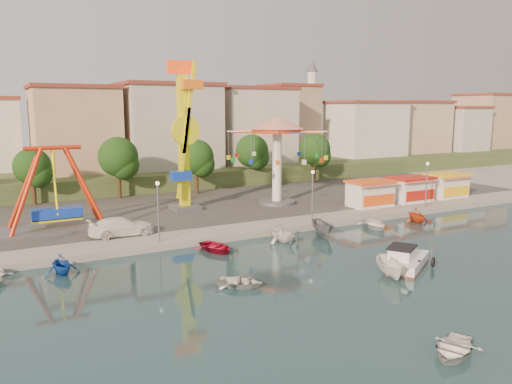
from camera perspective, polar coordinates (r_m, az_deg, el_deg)
ground at (r=36.61m, az=7.68°, el=-9.68°), size 200.00×200.00×0.00m
quay_deck at (r=92.90m, az=-15.37°, el=1.98°), size 200.00×100.00×0.60m
asphalt_pad at (r=62.43m, az=-8.68°, el=-1.08°), size 90.00×28.00×0.01m
hill_terrace at (r=97.61m, az=-16.07°, el=3.01°), size 200.00×60.00×3.00m
pirate_ship_ride at (r=50.36m, az=-21.95°, el=0.16°), size 10.00×5.00×8.00m
kamikaze_tower at (r=56.18m, az=-8.14°, el=5.99°), size 3.45×3.10×16.50m
wave_swinger at (r=59.41m, az=2.43°, el=5.87°), size 11.60×11.60×10.40m
booth_left at (r=59.96m, az=12.91°, el=-0.14°), size 5.40×3.78×3.08m
booth_mid at (r=64.43m, az=17.31°, el=0.33°), size 5.40×3.78×3.08m
booth_right at (r=69.05m, az=20.99°, el=0.72°), size 5.40×3.78×3.08m
lamp_post_1 at (r=43.64m, az=-11.09°, el=-2.40°), size 0.14×0.14×5.00m
lamp_post_2 at (r=50.61m, az=6.46°, el=-0.64°), size 0.14×0.14×5.00m
lamp_post_3 at (r=61.07m, az=18.90°, el=0.65°), size 0.14×0.14×5.00m
tree_1 at (r=64.61m, az=-24.20°, el=2.67°), size 4.35×4.35×6.80m
tree_2 at (r=65.58m, az=-15.47°, el=3.88°), size 5.02×5.02×7.85m
tree_3 at (r=67.18m, az=-6.83°, el=3.98°), size 4.68×4.68×7.32m
tree_4 at (r=74.04m, az=-0.46°, el=4.71°), size 4.86×4.86×7.60m
tree_5 at (r=77.71m, az=6.73°, el=4.84°), size 4.83×4.83×7.54m
building_2 at (r=80.83m, az=-19.68°, el=6.60°), size 11.95×9.28×11.23m
building_3 at (r=81.10m, az=-9.58°, el=6.31°), size 12.59×10.50×9.20m
building_4 at (r=89.41m, az=-2.05°, el=6.74°), size 10.75×9.23×9.24m
building_5 at (r=94.45m, az=5.77°, el=7.45°), size 12.77×10.96×11.21m
building_6 at (r=100.30m, az=11.92°, el=7.74°), size 8.23×8.98×12.36m
building_7 at (r=111.94m, az=14.94°, el=6.87°), size 11.59×10.93×8.76m
building_8 at (r=117.55m, az=22.16°, el=7.54°), size 12.84×9.28×12.58m
building_9 at (r=129.93m, az=25.02°, el=6.73°), size 12.95×9.17×9.21m
minaret at (r=99.46m, az=6.37°, el=9.81°), size 2.80×2.80×18.00m
cabin_motorboat at (r=39.96m, az=16.88°, el=-7.60°), size 5.64×4.59×1.89m
rowboat_a at (r=34.45m, az=-1.89°, el=-10.26°), size 3.95×3.90×0.67m
rowboat_b at (r=27.43m, az=21.60°, el=-16.29°), size 4.17×3.72×0.71m
skiff at (r=37.40m, az=15.13°, el=-8.36°), size 2.58×3.95×1.43m
van at (r=46.80m, az=-15.14°, el=-3.83°), size 5.81×2.43×1.68m
moored_boat_1 at (r=39.51m, az=-21.38°, el=-7.67°), size 2.89×3.22×1.51m
moored_boat_3 at (r=42.71m, az=-4.58°, el=-6.26°), size 3.46×4.25×0.77m
moored_boat_4 at (r=45.50m, az=2.98°, el=-4.61°), size 3.56×3.90×1.76m
moored_boat_5 at (r=47.98m, az=7.62°, el=-4.13°), size 2.36×3.99×1.45m
moored_boat_6 at (r=52.04m, az=13.41°, el=-3.59°), size 3.76×4.52×0.81m
moored_boat_7 at (r=55.90m, az=17.86°, el=-2.49°), size 3.13×3.44×1.57m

